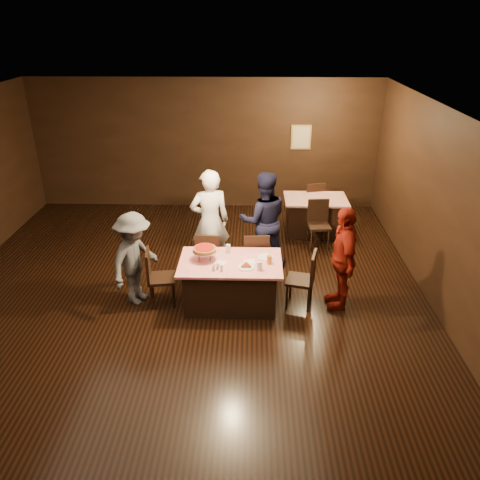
{
  "coord_description": "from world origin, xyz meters",
  "views": [
    {
      "loc": [
        1.09,
        -5.69,
        4.25
      ],
      "look_at": [
        0.91,
        1.0,
        1.0
      ],
      "focal_mm": 35.0,
      "sensor_mm": 36.0,
      "label": 1
    }
  ],
  "objects_px": {
    "main_table": "(231,283)",
    "chair_back_near": "(319,225)",
    "chair_end_left": "(161,277)",
    "diner_white_jacket": "(210,221)",
    "chair_back_far": "(312,201)",
    "glass_back": "(228,249)",
    "diner_red_shirt": "(342,258)",
    "glass_front_right": "(260,266)",
    "chair_end_right": "(300,279)",
    "pizza_stand": "(205,249)",
    "chair_far_left": "(209,256)",
    "diner_navy_hoodie": "(264,220)",
    "glass_amber": "(269,260)",
    "diner_grey_knit": "(135,259)",
    "back_table": "(315,215)",
    "plate_empty": "(266,257)",
    "chair_far_right": "(256,256)"
  },
  "relations": [
    {
      "from": "diner_navy_hoodie",
      "to": "glass_back",
      "type": "distance_m",
      "value": 1.17
    },
    {
      "from": "chair_back_far",
      "to": "glass_back",
      "type": "relative_size",
      "value": 6.79
    },
    {
      "from": "chair_back_near",
      "to": "chair_end_left",
      "type": "bearing_deg",
      "value": -146.82
    },
    {
      "from": "chair_far_right",
      "to": "glass_back",
      "type": "relative_size",
      "value": 6.79
    },
    {
      "from": "chair_end_right",
      "to": "chair_back_far",
      "type": "xyz_separation_m",
      "value": [
        0.56,
        3.4,
        0.0
      ]
    },
    {
      "from": "main_table",
      "to": "chair_back_near",
      "type": "bearing_deg",
      "value": 51.71
    },
    {
      "from": "chair_end_right",
      "to": "pizza_stand",
      "type": "relative_size",
      "value": 2.5
    },
    {
      "from": "chair_back_far",
      "to": "diner_navy_hoodie",
      "type": "bearing_deg",
      "value": 47.11
    },
    {
      "from": "diner_white_jacket",
      "to": "plate_empty",
      "type": "bearing_deg",
      "value": 119.41
    },
    {
      "from": "chair_end_left",
      "to": "chair_end_right",
      "type": "distance_m",
      "value": 2.2
    },
    {
      "from": "diner_white_jacket",
      "to": "diner_red_shirt",
      "type": "distance_m",
      "value": 2.42
    },
    {
      "from": "pizza_stand",
      "to": "glass_back",
      "type": "relative_size",
      "value": 2.71
    },
    {
      "from": "back_table",
      "to": "glass_amber",
      "type": "height_order",
      "value": "glass_amber"
    },
    {
      "from": "main_table",
      "to": "back_table",
      "type": "distance_m",
      "value": 3.26
    },
    {
      "from": "glass_amber",
      "to": "chair_back_far",
      "type": "bearing_deg",
      "value": 72.93
    },
    {
      "from": "diner_white_jacket",
      "to": "plate_empty",
      "type": "relative_size",
      "value": 7.58
    },
    {
      "from": "diner_red_shirt",
      "to": "plate_empty",
      "type": "height_order",
      "value": "diner_red_shirt"
    },
    {
      "from": "chair_end_right",
      "to": "chair_back_far",
      "type": "relative_size",
      "value": 1.0
    },
    {
      "from": "diner_red_shirt",
      "to": "diner_grey_knit",
      "type": "bearing_deg",
      "value": -92.96
    },
    {
      "from": "pizza_stand",
      "to": "plate_empty",
      "type": "xyz_separation_m",
      "value": [
        0.95,
        0.1,
        -0.17
      ]
    },
    {
      "from": "chair_end_left",
      "to": "glass_front_right",
      "type": "distance_m",
      "value": 1.61
    },
    {
      "from": "chair_far_left",
      "to": "diner_red_shirt",
      "type": "xyz_separation_m",
      "value": [
        2.13,
        -0.73,
        0.37
      ]
    },
    {
      "from": "glass_front_right",
      "to": "glass_amber",
      "type": "bearing_deg",
      "value": 53.13
    },
    {
      "from": "chair_back_near",
      "to": "glass_back",
      "type": "relative_size",
      "value": 6.79
    },
    {
      "from": "back_table",
      "to": "glass_front_right",
      "type": "relative_size",
      "value": 9.29
    },
    {
      "from": "main_table",
      "to": "glass_amber",
      "type": "bearing_deg",
      "value": -4.76
    },
    {
      "from": "chair_end_left",
      "to": "chair_back_near",
      "type": "xyz_separation_m",
      "value": [
        2.76,
        2.1,
        0.0
      ]
    },
    {
      "from": "chair_back_near",
      "to": "glass_back",
      "type": "xyz_separation_m",
      "value": [
        -1.71,
        -1.8,
        0.37
      ]
    },
    {
      "from": "back_table",
      "to": "pizza_stand",
      "type": "xyz_separation_m",
      "value": [
        -2.06,
        -2.75,
        0.57
      ]
    },
    {
      "from": "main_table",
      "to": "plate_empty",
      "type": "bearing_deg",
      "value": 15.26
    },
    {
      "from": "diner_grey_knit",
      "to": "diner_red_shirt",
      "type": "height_order",
      "value": "diner_red_shirt"
    },
    {
      "from": "chair_end_left",
      "to": "diner_navy_hoodie",
      "type": "bearing_deg",
      "value": -59.79
    },
    {
      "from": "chair_back_near",
      "to": "glass_front_right",
      "type": "xyz_separation_m",
      "value": [
        -1.21,
        -2.35,
        0.37
      ]
    },
    {
      "from": "chair_end_left",
      "to": "diner_white_jacket",
      "type": "relative_size",
      "value": 0.5
    },
    {
      "from": "diner_red_shirt",
      "to": "glass_front_right",
      "type": "bearing_deg",
      "value": -80.54
    },
    {
      "from": "chair_far_left",
      "to": "glass_back",
      "type": "distance_m",
      "value": 0.68
    },
    {
      "from": "chair_far_left",
      "to": "glass_back",
      "type": "bearing_deg",
      "value": 131.66
    },
    {
      "from": "chair_far_left",
      "to": "plate_empty",
      "type": "xyz_separation_m",
      "value": [
        0.95,
        -0.6,
        0.3
      ]
    },
    {
      "from": "chair_back_far",
      "to": "chair_end_left",
      "type": "bearing_deg",
      "value": 36.28
    },
    {
      "from": "diner_navy_hoodie",
      "to": "chair_back_far",
      "type": "bearing_deg",
      "value": -125.67
    },
    {
      "from": "chair_far_left",
      "to": "diner_navy_hoodie",
      "type": "distance_m",
      "value": 1.17
    },
    {
      "from": "main_table",
      "to": "diner_red_shirt",
      "type": "bearing_deg",
      "value": 0.78
    },
    {
      "from": "chair_end_right",
      "to": "glass_front_right",
      "type": "relative_size",
      "value": 6.79
    },
    {
      "from": "glass_amber",
      "to": "glass_back",
      "type": "distance_m",
      "value": 0.74
    },
    {
      "from": "diner_grey_knit",
      "to": "back_table",
      "type": "bearing_deg",
      "value": -24.36
    },
    {
      "from": "glass_front_right",
      "to": "glass_amber",
      "type": "distance_m",
      "value": 0.25
    },
    {
      "from": "back_table",
      "to": "diner_red_shirt",
      "type": "bearing_deg",
      "value": -88.48
    },
    {
      "from": "diner_navy_hoodie",
      "to": "pizza_stand",
      "type": "bearing_deg",
      "value": 45.89
    },
    {
      "from": "main_table",
      "to": "chair_end_right",
      "type": "distance_m",
      "value": 1.1
    },
    {
      "from": "plate_empty",
      "to": "back_table",
      "type": "bearing_deg",
      "value": 67.29
    }
  ]
}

